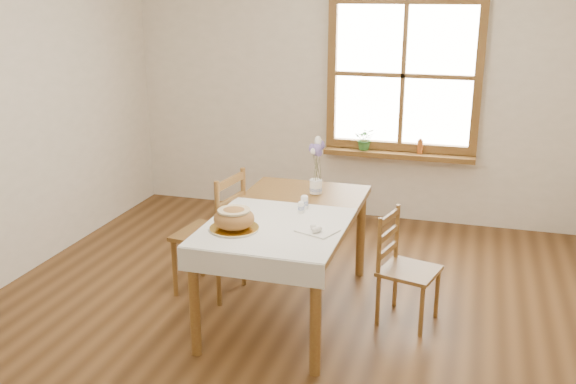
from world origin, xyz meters
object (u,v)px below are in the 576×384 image
(dining_table, at_px, (288,224))
(flower_vase, at_px, (316,187))
(chair_left, at_px, (208,232))
(bread_plate, at_px, (234,228))
(chair_right, at_px, (410,269))

(dining_table, xyz_separation_m, flower_vase, (0.08, 0.46, 0.14))
(chair_left, xyz_separation_m, bread_plate, (0.44, -0.58, 0.29))
(dining_table, xyz_separation_m, chair_left, (-0.67, 0.14, -0.19))
(bread_plate, bearing_deg, chair_right, 25.91)
(dining_table, distance_m, chair_left, 0.71)
(dining_table, relative_size, flower_vase, 15.36)
(dining_table, relative_size, chair_right, 2.03)
(bread_plate, xyz_separation_m, flower_vase, (0.31, 0.91, 0.03))
(dining_table, xyz_separation_m, chair_right, (0.85, 0.08, -0.27))
(dining_table, bearing_deg, chair_right, 5.48)
(chair_right, bearing_deg, chair_left, 102.55)
(flower_vase, bearing_deg, bread_plate, -108.87)
(bread_plate, bearing_deg, flower_vase, 71.13)
(chair_right, relative_size, bread_plate, 2.57)
(chair_left, relative_size, chair_right, 1.22)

